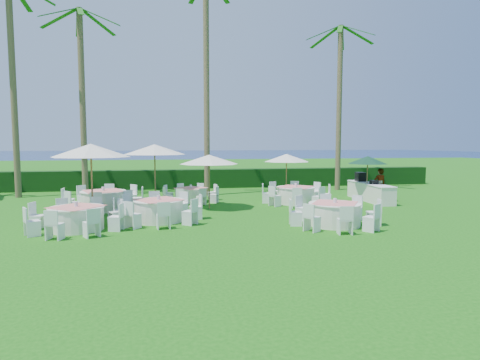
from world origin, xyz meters
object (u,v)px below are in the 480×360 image
object	(u,v)px
banquet_table_f	(296,195)
umbrella_a	(91,150)
banquet_table_a	(77,218)
umbrella_b	(209,159)
staff_person	(380,185)
umbrella_c	(155,149)
banquet_table_c	(335,214)
banquet_table_b	(159,210)
banquet_table_e	(191,195)
umbrella_green	(368,160)
buffet_table	(370,191)
umbrella_d	(286,158)
banquet_table_d	(104,200)

from	to	relation	value
banquet_table_f	umbrella_a	distance (m)	9.48
banquet_table_a	umbrella_b	size ratio (longest dim) A/B	1.21
umbrella_a	staff_person	world-z (taller)	umbrella_a
umbrella_c	banquet_table_c	bearing A→B (deg)	-46.70
banquet_table_a	banquet_table_b	distance (m)	2.86
banquet_table_e	banquet_table_f	bearing A→B (deg)	-16.15
umbrella_green	banquet_table_a	bearing A→B (deg)	-160.41
umbrella_b	umbrella_c	distance (m)	3.28
umbrella_green	staff_person	world-z (taller)	umbrella_green
banquet_table_a	umbrella_b	world-z (taller)	umbrella_b
umbrella_a	banquet_table_b	bearing A→B (deg)	-16.55
banquet_table_c	banquet_table_e	xyz separation A→B (m)	(-4.59, 6.66, -0.05)
banquet_table_f	buffet_table	size ratio (longest dim) A/B	0.83
umbrella_a	umbrella_d	xyz separation A→B (m)	(8.95, 4.43, -0.49)
banquet_table_a	buffet_table	distance (m)	13.81
banquet_table_b	banquet_table_d	distance (m)	3.85
buffet_table	staff_person	bearing A→B (deg)	-24.93
banquet_table_d	umbrella_a	xyz separation A→B (m)	(-0.06, -2.30, 2.17)
umbrella_green	buffet_table	world-z (taller)	umbrella_green
banquet_table_b	banquet_table_d	bearing A→B (deg)	128.30
umbrella_a	umbrella_green	size ratio (longest dim) A/B	1.27
umbrella_d	banquet_table_e	bearing A→B (deg)	-175.22
umbrella_d	staff_person	size ratio (longest dim) A/B	1.48
banquet_table_a	staff_person	world-z (taller)	staff_person
staff_person	banquet_table_a	bearing A→B (deg)	15.56
banquet_table_c	umbrella_c	xyz separation A→B (m)	(-6.31, 6.69, 2.17)
banquet_table_a	banquet_table_f	size ratio (longest dim) A/B	0.97
banquet_table_a	banquet_table_c	size ratio (longest dim) A/B	0.98
umbrella_green	buffet_table	xyz separation A→B (m)	(0.14, -0.03, -1.58)
banquet_table_e	umbrella_c	distance (m)	2.80
umbrella_b	umbrella_green	distance (m)	8.14
banquet_table_e	banquet_table_b	bearing A→B (deg)	-107.44
banquet_table_d	staff_person	xyz separation A→B (m)	(13.19, 0.30, 0.38)
buffet_table	umbrella_d	bearing A→B (deg)	156.99
banquet_table_b	umbrella_c	distance (m)	5.24
banquet_table_f	umbrella_green	xyz separation A→B (m)	(3.82, 0.24, 1.62)
banquet_table_f	umbrella_d	xyz separation A→B (m)	(0.09, 1.84, 1.70)
umbrella_d	umbrella_green	xyz separation A→B (m)	(3.73, -1.61, -0.07)
banquet_table_e	umbrella_b	bearing A→B (deg)	-72.99
banquet_table_a	umbrella_b	bearing A→B (deg)	36.72
banquet_table_a	banquet_table_c	bearing A→B (deg)	-5.77
banquet_table_c	umbrella_d	bearing A→B (deg)	86.61
banquet_table_a	staff_person	distance (m)	14.16
banquet_table_b	umbrella_d	bearing A→B (deg)	38.44
banquet_table_b	staff_person	size ratio (longest dim) A/B	1.97
banquet_table_d	umbrella_c	world-z (taller)	umbrella_c
umbrella_d	buffet_table	bearing A→B (deg)	-23.01
banquet_table_e	buffet_table	distance (m)	8.96
buffet_table	staff_person	distance (m)	0.59
umbrella_a	umbrella_d	distance (m)	10.00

